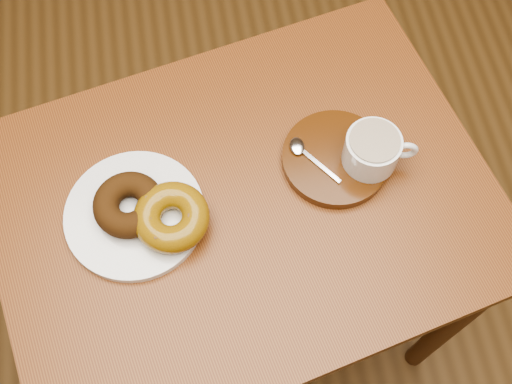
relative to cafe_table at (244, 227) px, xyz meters
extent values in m
cube|color=brown|center=(0.00, 0.00, 0.10)|extent=(0.86, 0.72, 0.03)
cylinder|color=#472914|center=(0.38, -0.17, -0.26)|extent=(0.04, 0.04, 0.68)
cylinder|color=#472914|center=(-0.38, 0.17, -0.26)|extent=(0.04, 0.04, 0.68)
cylinder|color=#472914|center=(0.28, 0.31, -0.26)|extent=(0.04, 0.04, 0.68)
cylinder|color=silver|center=(-0.16, 0.00, 0.12)|extent=(0.23, 0.23, 0.01)
torus|color=#371E0B|center=(-0.17, 0.00, 0.15)|extent=(0.12, 0.12, 0.04)
torus|color=#805B0E|center=(-0.11, -0.03, 0.15)|extent=(0.13, 0.13, 0.04)
cube|color=#52351B|center=(-0.07, -0.03, 0.16)|extent=(0.01, 0.00, 0.00)
cube|color=#52351B|center=(-0.08, -0.01, 0.16)|extent=(0.01, 0.01, 0.00)
cube|color=#52351B|center=(-0.10, 0.01, 0.16)|extent=(0.01, 0.01, 0.00)
cube|color=#52351B|center=(-0.12, 0.01, 0.16)|extent=(0.01, 0.01, 0.00)
cube|color=#52351B|center=(-0.14, -0.01, 0.16)|extent=(0.01, 0.01, 0.00)
cube|color=#52351B|center=(-0.14, -0.03, 0.16)|extent=(0.01, 0.00, 0.00)
cube|color=#52351B|center=(-0.14, -0.05, 0.16)|extent=(0.01, 0.01, 0.00)
cube|color=#52351B|center=(-0.12, -0.06, 0.16)|extent=(0.01, 0.01, 0.00)
cube|color=#52351B|center=(-0.10, -0.06, 0.16)|extent=(0.01, 0.01, 0.00)
cube|color=#52351B|center=(-0.08, -0.05, 0.16)|extent=(0.01, 0.01, 0.00)
cylinder|color=#3C1D08|center=(0.15, 0.04, 0.12)|extent=(0.20, 0.20, 0.02)
cylinder|color=silver|center=(0.20, 0.03, 0.16)|extent=(0.08, 0.08, 0.06)
cylinder|color=#50331B|center=(0.20, 0.03, 0.19)|extent=(0.08, 0.08, 0.00)
torus|color=silver|center=(0.25, 0.02, 0.16)|extent=(0.04, 0.02, 0.04)
ellipsoid|color=silver|center=(0.10, 0.07, 0.13)|extent=(0.02, 0.03, 0.01)
cube|color=silver|center=(0.12, 0.03, 0.13)|extent=(0.06, 0.07, 0.00)
camera|label=1|loc=(-0.05, -0.41, 1.00)|focal=45.00mm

